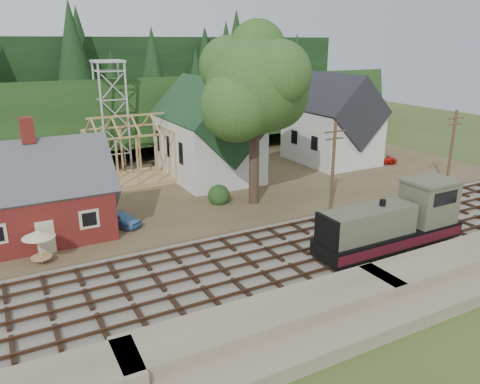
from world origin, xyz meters
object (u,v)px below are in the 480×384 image
locomotive (395,223)px  patio_set (38,235)px  car_red (379,158)px  car_blue (120,219)px

locomotive → patio_set: locomotive is taller
locomotive → car_red: size_ratio=2.76×
locomotive → car_red: bearing=48.1°
locomotive → car_blue: 20.96m
locomotive → car_red: 24.67m
car_red → patio_set: bearing=131.2°
car_blue → car_red: car_blue is taller
car_blue → patio_set: patio_set is taller
car_red → patio_set: patio_set is taller
car_blue → patio_set: (-6.32, -4.02, 1.38)m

